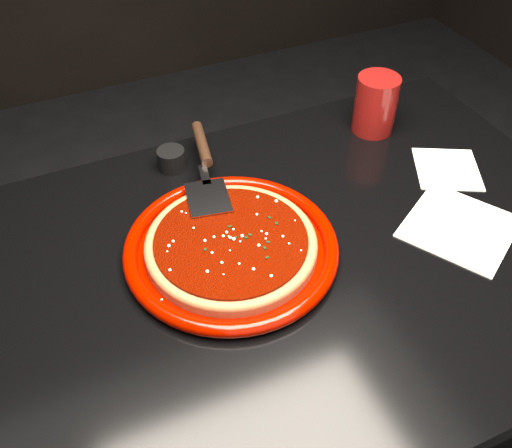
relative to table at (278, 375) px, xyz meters
The scene contains 12 objects.
table is the anchor object (origin of this frame).
plate 0.40m from the table, 149.22° to the left, with size 0.37×0.37×0.03m, color #7B0700.
pizza_crust 0.40m from the table, 149.22° to the left, with size 0.30×0.30×0.01m, color brown.
pizza_crust_rim 0.41m from the table, 149.22° to the left, with size 0.30×0.30×0.02m, color brown.
pizza_sauce 0.42m from the table, 149.22° to the left, with size 0.26×0.26×0.01m, color #600B00.
parmesan_dusting 0.42m from the table, 149.22° to the left, with size 0.25×0.25×0.01m, color beige, non-canonical shape.
basil_flecks 0.42m from the table, 149.22° to the left, with size 0.23×0.23×0.00m, color black, non-canonical shape.
pizza_server 0.48m from the table, 102.61° to the left, with size 0.09×0.32×0.02m, color silver, non-canonical shape.
cup 0.62m from the table, 37.66° to the left, with size 0.09×0.09×0.13m, color maroon.
napkin_a 0.50m from the table, 11.23° to the right, with size 0.18×0.18×0.00m, color white.
napkin_b 0.56m from the table, 11.39° to the left, with size 0.12×0.13×0.00m, color white.
ramekin 0.52m from the table, 107.10° to the left, with size 0.06×0.06×0.04m, color black.
Camera 1 is at (-0.32, -0.59, 1.47)m, focal length 40.00 mm.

